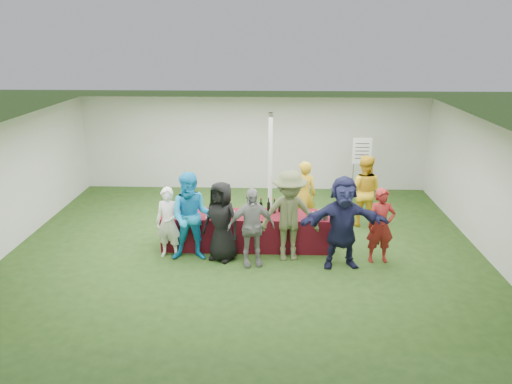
{
  "coord_description": "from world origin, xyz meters",
  "views": [
    {
      "loc": [
        0.6,
        -10.24,
        4.46
      ],
      "look_at": [
        0.22,
        -0.28,
        1.25
      ],
      "focal_mm": 35.0,
      "sensor_mm": 36.0,
      "label": 1
    }
  ],
  "objects_px": {
    "customer_3": "(251,227)",
    "customer_4": "(289,216)",
    "serving_table": "(247,230)",
    "wine_list_sign": "(362,156)",
    "customer_0": "(169,223)",
    "customer_1": "(192,217)",
    "dump_bucket": "(323,215)",
    "customer_6": "(381,226)",
    "customer_2": "(222,221)",
    "customer_5": "(343,222)",
    "staff_back": "(364,191)",
    "staff_pourer": "(303,195)"
  },
  "relations": [
    {
      "from": "staff_back",
      "to": "customer_6",
      "type": "height_order",
      "value": "staff_back"
    },
    {
      "from": "serving_table",
      "to": "customer_1",
      "type": "relative_size",
      "value": 1.96
    },
    {
      "from": "wine_list_sign",
      "to": "customer_6",
      "type": "xyz_separation_m",
      "value": [
        -0.18,
        -3.67,
        -0.54
      ]
    },
    {
      "from": "customer_2",
      "to": "customer_4",
      "type": "height_order",
      "value": "customer_4"
    },
    {
      "from": "customer_1",
      "to": "wine_list_sign",
      "type": "bearing_deg",
      "value": 41.0
    },
    {
      "from": "serving_table",
      "to": "wine_list_sign",
      "type": "xyz_separation_m",
      "value": [
        2.9,
        3.05,
        0.94
      ]
    },
    {
      "from": "customer_3",
      "to": "customer_4",
      "type": "distance_m",
      "value": 0.82
    },
    {
      "from": "customer_0",
      "to": "customer_5",
      "type": "relative_size",
      "value": 0.8
    },
    {
      "from": "dump_bucket",
      "to": "customer_0",
      "type": "bearing_deg",
      "value": -174.06
    },
    {
      "from": "customer_0",
      "to": "customer_6",
      "type": "height_order",
      "value": "customer_6"
    },
    {
      "from": "customer_1",
      "to": "customer_3",
      "type": "distance_m",
      "value": 1.23
    },
    {
      "from": "serving_table",
      "to": "customer_4",
      "type": "bearing_deg",
      "value": -32.95
    },
    {
      "from": "customer_4",
      "to": "dump_bucket",
      "type": "bearing_deg",
      "value": 19.23
    },
    {
      "from": "customer_0",
      "to": "serving_table",
      "type": "bearing_deg",
      "value": 30.26
    },
    {
      "from": "customer_0",
      "to": "customer_5",
      "type": "height_order",
      "value": "customer_5"
    },
    {
      "from": "wine_list_sign",
      "to": "customer_3",
      "type": "xyz_separation_m",
      "value": [
        -2.76,
        -3.92,
        -0.51
      ]
    },
    {
      "from": "customer_1",
      "to": "customer_4",
      "type": "distance_m",
      "value": 1.96
    },
    {
      "from": "customer_2",
      "to": "customer_4",
      "type": "distance_m",
      "value": 1.37
    },
    {
      "from": "customer_6",
      "to": "customer_3",
      "type": "bearing_deg",
      "value": 179.78
    },
    {
      "from": "customer_4",
      "to": "customer_2",
      "type": "bearing_deg",
      "value": 174.34
    },
    {
      "from": "customer_6",
      "to": "customer_0",
      "type": "bearing_deg",
      "value": 173.32
    },
    {
      "from": "dump_bucket",
      "to": "customer_6",
      "type": "xyz_separation_m",
      "value": [
        1.13,
        -0.4,
        -0.07
      ]
    },
    {
      "from": "staff_pourer",
      "to": "customer_0",
      "type": "relative_size",
      "value": 1.1
    },
    {
      "from": "customer_0",
      "to": "customer_5",
      "type": "xyz_separation_m",
      "value": [
        3.49,
        -0.31,
        0.18
      ]
    },
    {
      "from": "staff_back",
      "to": "staff_pourer",
      "type": "bearing_deg",
      "value": 25.14
    },
    {
      "from": "serving_table",
      "to": "wine_list_sign",
      "type": "distance_m",
      "value": 4.32
    },
    {
      "from": "dump_bucket",
      "to": "customer_5",
      "type": "relative_size",
      "value": 0.13
    },
    {
      "from": "wine_list_sign",
      "to": "customer_2",
      "type": "height_order",
      "value": "wine_list_sign"
    },
    {
      "from": "customer_0",
      "to": "customer_1",
      "type": "xyz_separation_m",
      "value": [
        0.5,
        -0.11,
        0.18
      ]
    },
    {
      "from": "customer_2",
      "to": "customer_5",
      "type": "relative_size",
      "value": 0.89
    },
    {
      "from": "dump_bucket",
      "to": "customer_5",
      "type": "height_order",
      "value": "customer_5"
    },
    {
      "from": "staff_back",
      "to": "serving_table",
      "type": "bearing_deg",
      "value": 42.67
    },
    {
      "from": "customer_2",
      "to": "dump_bucket",
      "type": "bearing_deg",
      "value": 37.77
    },
    {
      "from": "wine_list_sign",
      "to": "staff_pourer",
      "type": "relative_size",
      "value": 1.1
    },
    {
      "from": "staff_back",
      "to": "customer_0",
      "type": "bearing_deg",
      "value": 39.86
    },
    {
      "from": "serving_table",
      "to": "customer_5",
      "type": "height_order",
      "value": "customer_5"
    },
    {
      "from": "dump_bucket",
      "to": "customer_2",
      "type": "relative_size",
      "value": 0.15
    },
    {
      "from": "customer_4",
      "to": "customer_6",
      "type": "bearing_deg",
      "value": -9.19
    },
    {
      "from": "customer_1",
      "to": "staff_pourer",
      "type": "bearing_deg",
      "value": 35.61
    },
    {
      "from": "dump_bucket",
      "to": "customer_0",
      "type": "distance_m",
      "value": 3.18
    },
    {
      "from": "customer_0",
      "to": "customer_4",
      "type": "bearing_deg",
      "value": 10.26
    },
    {
      "from": "customer_0",
      "to": "staff_back",
      "type": "bearing_deg",
      "value": 35.41
    },
    {
      "from": "customer_6",
      "to": "serving_table",
      "type": "bearing_deg",
      "value": 161.43
    },
    {
      "from": "customer_3",
      "to": "customer_6",
      "type": "height_order",
      "value": "customer_3"
    },
    {
      "from": "staff_pourer",
      "to": "dump_bucket",
      "type": "bearing_deg",
      "value": 96.53
    },
    {
      "from": "customer_2",
      "to": "staff_back",
      "type": "bearing_deg",
      "value": 59.01
    },
    {
      "from": "serving_table",
      "to": "customer_3",
      "type": "distance_m",
      "value": 0.98
    },
    {
      "from": "dump_bucket",
      "to": "staff_back",
      "type": "height_order",
      "value": "staff_back"
    },
    {
      "from": "wine_list_sign",
      "to": "staff_pourer",
      "type": "distance_m",
      "value": 2.56
    },
    {
      "from": "staff_pourer",
      "to": "customer_1",
      "type": "xyz_separation_m",
      "value": [
        -2.33,
        -1.8,
        0.1
      ]
    }
  ]
}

